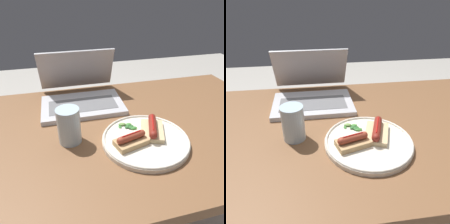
# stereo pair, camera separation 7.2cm
# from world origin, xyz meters

# --- Properties ---
(desk) EXTENTS (1.39, 0.73, 0.74)m
(desk) POSITION_xyz_m (0.00, 0.00, 0.65)
(desk) COLOR brown
(desk) RESTS_ON ground_plane
(laptop) EXTENTS (0.32, 0.30, 0.20)m
(laptop) POSITION_xyz_m (-0.05, 0.21, 0.78)
(laptop) COLOR #B7B7BC
(laptop) RESTS_ON desk
(plate) EXTENTS (0.28, 0.28, 0.02)m
(plate) POSITION_xyz_m (0.11, -0.11, 0.75)
(plate) COLOR silver
(plate) RESTS_ON desk
(sausage_toast_left) EXTENTS (0.11, 0.08, 0.04)m
(sausage_toast_left) POSITION_xyz_m (0.05, -0.12, 0.77)
(sausage_toast_left) COLOR tan
(sausage_toast_left) RESTS_ON plate
(sausage_toast_middle) EXTENTS (0.11, 0.13, 0.04)m
(sausage_toast_middle) POSITION_xyz_m (0.14, -0.08, 0.77)
(sausage_toast_middle) COLOR #D6B784
(sausage_toast_middle) RESTS_ON plate
(salad_pile) EXTENTS (0.06, 0.05, 0.01)m
(salad_pile) POSITION_xyz_m (0.07, -0.03, 0.76)
(salad_pile) COLOR #387A33
(salad_pile) RESTS_ON plate
(drinking_glass) EXTENTS (0.07, 0.07, 0.12)m
(drinking_glass) POSITION_xyz_m (-0.12, -0.04, 0.80)
(drinking_glass) COLOR silver
(drinking_glass) RESTS_ON desk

